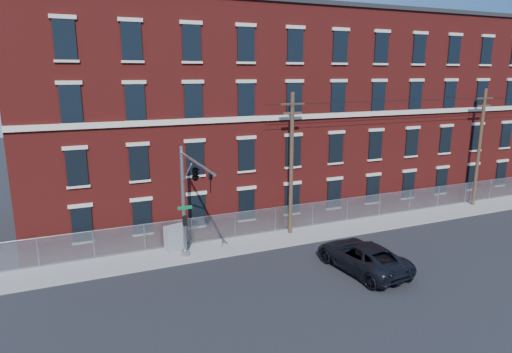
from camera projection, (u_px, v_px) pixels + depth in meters
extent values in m
plane|color=black|center=(304.00, 270.00, 26.20)|extent=(140.00, 140.00, 0.00)
cube|color=gray|center=(405.00, 219.00, 35.24)|extent=(65.00, 3.00, 0.12)
cube|color=maroon|center=(345.00, 110.00, 41.50)|extent=(55.00, 14.00, 16.00)
cube|color=black|center=(349.00, 18.00, 39.65)|extent=(55.30, 14.30, 0.30)
cube|color=#BFB59F|center=(396.00, 113.00, 35.09)|extent=(55.00, 0.18, 0.35)
cube|color=black|center=(82.00, 225.00, 27.40)|extent=(1.20, 0.10, 2.20)
cube|color=black|center=(77.00, 168.00, 26.58)|extent=(1.20, 0.10, 2.20)
cube|color=black|center=(71.00, 104.00, 25.72)|extent=(1.20, 0.10, 2.20)
cube|color=black|center=(65.00, 39.00, 24.90)|extent=(1.20, 0.10, 2.20)
cube|color=black|center=(142.00, 217.00, 28.80)|extent=(1.20, 0.10, 2.20)
cube|color=black|center=(139.00, 163.00, 27.98)|extent=(1.20, 0.10, 2.20)
cube|color=black|center=(135.00, 102.00, 27.12)|extent=(1.20, 0.10, 2.20)
cube|color=black|center=(131.00, 41.00, 26.30)|extent=(1.20, 0.10, 2.20)
cube|color=black|center=(197.00, 211.00, 30.20)|extent=(1.20, 0.10, 2.20)
cube|color=black|center=(195.00, 159.00, 29.38)|extent=(1.20, 0.10, 2.20)
cube|color=black|center=(193.00, 101.00, 28.52)|extent=(1.20, 0.10, 2.20)
cube|color=black|center=(192.00, 43.00, 27.70)|extent=(1.20, 0.10, 2.20)
cube|color=black|center=(247.00, 205.00, 31.60)|extent=(1.20, 0.10, 2.20)
cube|color=black|center=(246.00, 155.00, 30.78)|extent=(1.20, 0.10, 2.20)
cube|color=black|center=(246.00, 100.00, 29.92)|extent=(1.20, 0.10, 2.20)
cube|color=black|center=(246.00, 44.00, 29.10)|extent=(1.20, 0.10, 2.20)
cube|color=black|center=(292.00, 199.00, 33.00)|extent=(1.20, 0.10, 2.20)
cube|color=black|center=(293.00, 151.00, 32.18)|extent=(1.20, 0.10, 2.20)
cube|color=black|center=(294.00, 99.00, 31.31)|extent=(1.20, 0.10, 2.20)
cube|color=black|center=(295.00, 46.00, 30.50)|extent=(1.20, 0.10, 2.20)
cube|color=black|center=(334.00, 194.00, 34.39)|extent=(1.20, 0.10, 2.20)
cube|color=black|center=(336.00, 148.00, 33.58)|extent=(1.20, 0.10, 2.20)
cube|color=black|center=(338.00, 97.00, 32.71)|extent=(1.20, 0.10, 2.20)
cube|color=black|center=(340.00, 47.00, 31.90)|extent=(1.20, 0.10, 2.20)
cube|color=black|center=(373.00, 189.00, 35.79)|extent=(1.20, 0.10, 2.20)
cube|color=black|center=(375.00, 145.00, 34.98)|extent=(1.20, 0.10, 2.20)
cube|color=black|center=(378.00, 96.00, 34.11)|extent=(1.20, 0.10, 2.20)
cube|color=black|center=(381.00, 48.00, 33.29)|extent=(1.20, 0.10, 2.20)
cube|color=black|center=(408.00, 185.00, 37.19)|extent=(1.20, 0.10, 2.20)
cube|color=black|center=(412.00, 142.00, 36.37)|extent=(1.20, 0.10, 2.20)
cube|color=black|center=(416.00, 96.00, 35.51)|extent=(1.20, 0.10, 2.20)
cube|color=black|center=(419.00, 49.00, 34.69)|extent=(1.20, 0.10, 2.20)
cube|color=black|center=(441.00, 181.00, 38.59)|extent=(1.20, 0.10, 2.20)
cube|color=black|center=(445.00, 140.00, 37.77)|extent=(1.20, 0.10, 2.20)
cube|color=black|center=(450.00, 95.00, 36.91)|extent=(1.20, 0.10, 2.20)
cube|color=black|center=(454.00, 50.00, 36.09)|extent=(1.20, 0.10, 2.20)
cube|color=black|center=(472.00, 177.00, 39.99)|extent=(1.20, 0.10, 2.20)
cube|color=black|center=(477.00, 137.00, 39.17)|extent=(1.20, 0.10, 2.20)
cube|color=black|center=(482.00, 94.00, 38.31)|extent=(1.20, 0.10, 2.20)
cube|color=black|center=(487.00, 51.00, 37.49)|extent=(1.20, 0.10, 2.20)
cube|color=black|center=(501.00, 174.00, 41.39)|extent=(1.20, 0.10, 2.20)
cube|color=black|center=(506.00, 135.00, 40.57)|extent=(1.20, 0.10, 2.20)
cube|color=black|center=(511.00, 93.00, 39.71)|extent=(1.20, 0.10, 2.20)
cube|color=#A5A8AD|center=(395.00, 203.00, 36.19)|extent=(59.00, 0.02, 1.80)
cylinder|color=#9EA0A5|center=(396.00, 192.00, 35.98)|extent=(59.00, 0.04, 0.04)
cylinder|color=#9EA0A5|center=(38.00, 253.00, 26.12)|extent=(0.06, 0.06, 1.85)
cylinder|color=#9EA0A5|center=(94.00, 245.00, 27.30)|extent=(0.06, 0.06, 1.85)
cylinder|color=#9EA0A5|center=(145.00, 238.00, 28.49)|extent=(0.06, 0.06, 1.85)
cylinder|color=#9EA0A5|center=(192.00, 231.00, 29.67)|extent=(0.06, 0.06, 1.85)
cylinder|color=#9EA0A5|center=(235.00, 225.00, 30.86)|extent=(0.06, 0.06, 1.85)
cylinder|color=#9EA0A5|center=(275.00, 219.00, 32.04)|extent=(0.06, 0.06, 1.85)
cylinder|color=#9EA0A5|center=(312.00, 214.00, 33.23)|extent=(0.06, 0.06, 1.85)
cylinder|color=#9EA0A5|center=(347.00, 209.00, 34.41)|extent=(0.06, 0.06, 1.85)
cylinder|color=#9EA0A5|center=(380.00, 205.00, 35.60)|extent=(0.06, 0.06, 1.85)
cylinder|color=#9EA0A5|center=(410.00, 201.00, 36.78)|extent=(0.06, 0.06, 1.85)
cylinder|color=#9EA0A5|center=(438.00, 197.00, 37.96)|extent=(0.06, 0.06, 1.85)
cylinder|color=#9EA0A5|center=(465.00, 193.00, 39.15)|extent=(0.06, 0.06, 1.85)
cylinder|color=#9EA0A5|center=(490.00, 189.00, 40.33)|extent=(0.06, 0.06, 1.85)
cylinder|color=#9EA0A5|center=(183.00, 202.00, 27.12)|extent=(0.22, 0.22, 7.00)
cylinder|color=#9EA0A5|center=(185.00, 253.00, 27.87)|extent=(0.50, 0.50, 0.40)
cylinder|color=#9EA0A5|center=(196.00, 162.00, 23.50)|extent=(0.14, 6.50, 0.14)
cylinder|color=#9EA0A5|center=(187.00, 173.00, 25.56)|extent=(0.08, 2.18, 1.56)
cube|color=#0C592D|center=(185.00, 208.00, 27.07)|extent=(0.90, 0.03, 0.22)
cube|color=black|center=(185.00, 221.00, 27.14)|extent=(0.25, 0.25, 0.60)
imported|color=black|center=(211.00, 183.00, 21.34)|extent=(0.16, 0.20, 1.00)
imported|color=black|center=(195.00, 172.00, 23.85)|extent=(0.53, 2.48, 1.00)
cylinder|color=#463323|center=(291.00, 165.00, 30.81)|extent=(0.28, 0.28, 10.00)
cube|color=#463323|center=(292.00, 104.00, 29.86)|extent=(1.80, 0.12, 0.12)
cube|color=#463323|center=(292.00, 113.00, 30.00)|extent=(1.40, 0.12, 0.12)
cylinder|color=#463323|center=(479.00, 148.00, 37.68)|extent=(0.28, 0.28, 10.00)
cube|color=#463323|center=(485.00, 98.00, 36.73)|extent=(1.80, 0.12, 0.12)
cube|color=#463323|center=(484.00, 106.00, 36.86)|extent=(1.40, 0.12, 0.12)
cylinder|color=black|center=(488.00, 98.00, 36.46)|extent=(40.00, 0.02, 0.02)
cylinder|color=black|center=(482.00, 98.00, 37.00)|extent=(40.00, 0.02, 0.02)
cylinder|color=black|center=(484.00, 106.00, 36.86)|extent=(40.00, 0.02, 0.02)
imported|color=black|center=(362.00, 256.00, 26.00)|extent=(3.46, 6.41, 1.71)
cube|color=gray|center=(175.00, 238.00, 28.69)|extent=(1.44, 0.98, 1.65)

